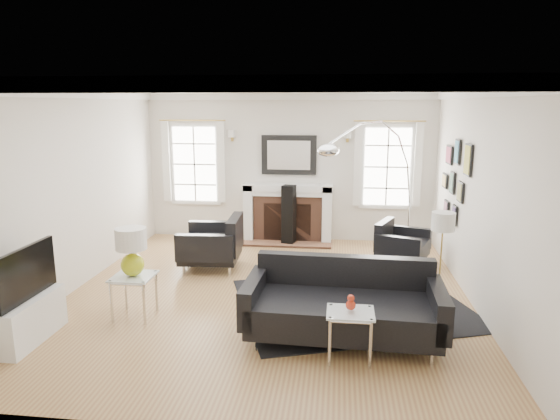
# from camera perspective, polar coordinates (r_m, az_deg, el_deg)

# --- Properties ---
(floor) EXTENTS (6.00, 6.00, 0.00)m
(floor) POSITION_cam_1_polar(r_m,az_deg,el_deg) (7.07, -1.48, -9.57)
(floor) COLOR #92623D
(floor) RESTS_ON ground
(back_wall) EXTENTS (5.50, 0.04, 2.80)m
(back_wall) POSITION_cam_1_polar(r_m,az_deg,el_deg) (9.63, 1.05, 4.84)
(back_wall) COLOR silver
(back_wall) RESTS_ON floor
(front_wall) EXTENTS (5.50, 0.04, 2.80)m
(front_wall) POSITION_cam_1_polar(r_m,az_deg,el_deg) (3.83, -8.07, -6.41)
(front_wall) COLOR silver
(front_wall) RESTS_ON floor
(left_wall) EXTENTS (0.04, 6.00, 2.80)m
(left_wall) POSITION_cam_1_polar(r_m,az_deg,el_deg) (7.58, -22.58, 1.97)
(left_wall) COLOR silver
(left_wall) RESTS_ON floor
(right_wall) EXTENTS (0.04, 6.00, 2.80)m
(right_wall) POSITION_cam_1_polar(r_m,az_deg,el_deg) (6.86, 21.85, 1.05)
(right_wall) COLOR silver
(right_wall) RESTS_ON floor
(ceiling) EXTENTS (5.50, 6.00, 0.02)m
(ceiling) POSITION_cam_1_polar(r_m,az_deg,el_deg) (6.58, -1.61, 13.74)
(ceiling) COLOR white
(ceiling) RESTS_ON back_wall
(crown_molding) EXTENTS (5.50, 6.00, 0.12)m
(crown_molding) POSITION_cam_1_polar(r_m,az_deg,el_deg) (6.58, -1.61, 13.21)
(crown_molding) COLOR white
(crown_molding) RESTS_ON back_wall
(fireplace) EXTENTS (1.70, 0.69, 1.11)m
(fireplace) POSITION_cam_1_polar(r_m,az_deg,el_deg) (9.57, 0.90, -0.41)
(fireplace) COLOR white
(fireplace) RESTS_ON floor
(mantel_mirror) EXTENTS (1.05, 0.07, 0.75)m
(mantel_mirror) POSITION_cam_1_polar(r_m,az_deg,el_deg) (9.56, 1.02, 6.30)
(mantel_mirror) COLOR black
(mantel_mirror) RESTS_ON back_wall
(window_left) EXTENTS (1.24, 0.15, 1.62)m
(window_left) POSITION_cam_1_polar(r_m,az_deg,el_deg) (9.93, -9.71, 5.23)
(window_left) COLOR white
(window_left) RESTS_ON back_wall
(window_right) EXTENTS (1.24, 0.15, 1.62)m
(window_right) POSITION_cam_1_polar(r_m,az_deg,el_deg) (9.57, 12.15, 4.88)
(window_right) COLOR white
(window_right) RESTS_ON back_wall
(gallery_wall) EXTENTS (0.04, 1.73, 1.29)m
(gallery_wall) POSITION_cam_1_polar(r_m,az_deg,el_deg) (8.07, 19.38, 3.73)
(gallery_wall) COLOR black
(gallery_wall) RESTS_ON right_wall
(tv_unit) EXTENTS (0.35, 1.00, 1.09)m
(tv_unit) POSITION_cam_1_polar(r_m,az_deg,el_deg) (6.31, -26.88, -10.47)
(tv_unit) COLOR white
(tv_unit) RESTS_ON floor
(area_rug) EXTENTS (3.49, 3.19, 0.01)m
(area_rug) POSITION_cam_1_polar(r_m,az_deg,el_deg) (6.80, 8.21, -10.54)
(area_rug) COLOR black
(area_rug) RESTS_ON floor
(sofa) EXTENTS (2.22, 1.08, 0.71)m
(sofa) POSITION_cam_1_polar(r_m,az_deg,el_deg) (5.75, 7.23, -10.76)
(sofa) COLOR black
(sofa) RESTS_ON floor
(armchair_left) EXTENTS (0.98, 1.08, 0.69)m
(armchair_left) POSITION_cam_1_polar(r_m,az_deg,el_deg) (8.13, -7.47, -3.90)
(armchair_left) COLOR black
(armchair_left) RESTS_ON floor
(armchair_right) EXTENTS (1.00, 1.06, 0.57)m
(armchair_right) POSITION_cam_1_polar(r_m,az_deg,el_deg) (8.55, 13.54, -3.83)
(armchair_right) COLOR black
(armchair_right) RESTS_ON floor
(coffee_table) EXTENTS (0.81, 0.81, 0.36)m
(coffee_table) POSITION_cam_1_polar(r_m,az_deg,el_deg) (6.72, 7.14, -7.84)
(coffee_table) COLOR silver
(coffee_table) RESTS_ON floor
(side_table_left) EXTENTS (0.49, 0.49, 0.54)m
(side_table_left) POSITION_cam_1_polar(r_m,az_deg,el_deg) (6.47, -16.36, -8.09)
(side_table_left) COLOR silver
(side_table_left) RESTS_ON floor
(nesting_table) EXTENTS (0.48, 0.41, 0.53)m
(nesting_table) POSITION_cam_1_polar(r_m,az_deg,el_deg) (5.28, 8.02, -12.58)
(nesting_table) COLOR silver
(nesting_table) RESTS_ON floor
(gourd_lamp) EXTENTS (0.38, 0.38, 0.60)m
(gourd_lamp) POSITION_cam_1_polar(r_m,az_deg,el_deg) (6.33, -16.60, -4.24)
(gourd_lamp) COLOR #B7C418
(gourd_lamp) RESTS_ON side_table_left
(orange_vase) EXTENTS (0.10, 0.10, 0.16)m
(orange_vase) POSITION_cam_1_polar(r_m,az_deg,el_deg) (5.19, 8.09, -10.50)
(orange_vase) COLOR red
(orange_vase) RESTS_ON nesting_table
(arc_floor_lamp) EXTENTS (1.71, 1.59, 2.43)m
(arc_floor_lamp) POSITION_cam_1_polar(r_m,az_deg,el_deg) (8.30, 10.42, 2.88)
(arc_floor_lamp) COLOR white
(arc_floor_lamp) RESTS_ON floor
(stick_floor_lamp) EXTENTS (0.27, 0.27, 1.35)m
(stick_floor_lamp) POSITION_cam_1_polar(r_m,az_deg,el_deg) (6.23, 18.12, -1.88)
(stick_floor_lamp) COLOR #B48F3E
(stick_floor_lamp) RESTS_ON floor
(speaker_tower) EXTENTS (0.27, 0.27, 1.13)m
(speaker_tower) POSITION_cam_1_polar(r_m,az_deg,el_deg) (9.33, 1.02, -0.60)
(speaker_tower) COLOR black
(speaker_tower) RESTS_ON floor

